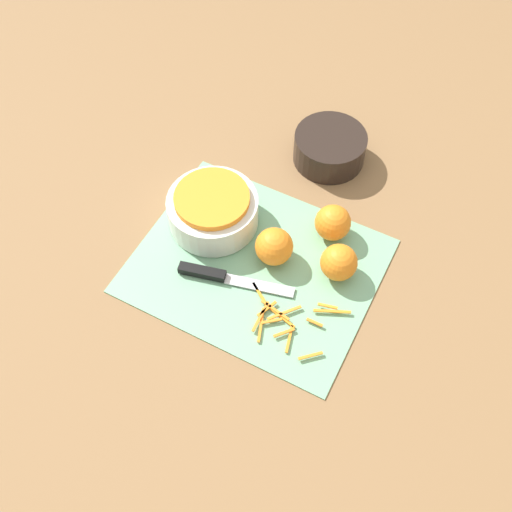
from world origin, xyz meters
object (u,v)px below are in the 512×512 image
Objects in this scene: bowl_dark at (330,148)px; knife at (215,275)px; orange_right at (333,223)px; bowl_speckled at (213,209)px; orange_back at (274,246)px; orange_left at (339,262)px.

bowl_dark is 0.69× the size of knife.
knife is 3.13× the size of orange_right.
orange_back is at bearing -8.80° from bowl_speckled.
bowl_speckled is 0.30m from bowl_dark.
orange_back reaches higher than orange_left.
orange_back reaches higher than orange_right.
orange_left is 0.99× the size of orange_right.
orange_back is (0.01, -0.29, 0.01)m from bowl_dark.
orange_back is at bearing -126.23° from orange_right.
bowl_dark is at bearing 63.18° from bowl_speckled.
bowl_speckled is at bearing 107.14° from knife.
orange_back reaches higher than bowl_dark.
orange_left is (0.20, 0.12, 0.03)m from knife.
bowl_speckled reaches higher than knife.
orange_left is (0.14, -0.27, 0.01)m from bowl_dark.
knife is 3.04× the size of orange_back.
bowl_speckled reaches higher than orange_back.
knife is at bearing -58.98° from bowl_speckled.
bowl_speckled is 2.45× the size of orange_back.
orange_left reaches higher than knife.
bowl_dark is at bearing 66.23° from knife.
orange_right is 0.13m from orange_back.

